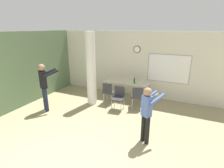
# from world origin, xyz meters

# --- Properties ---
(wall_left_accent) EXTENTS (0.12, 7.00, 2.80)m
(wall_left_accent) POSITION_xyz_m (-3.50, 2.50, 1.40)
(wall_left_accent) COLOR #5B7551
(wall_left_accent) RESTS_ON ground_plane
(wall_back) EXTENTS (8.00, 0.15, 2.80)m
(wall_back) POSITION_xyz_m (0.03, 5.06, 1.40)
(wall_back) COLOR beige
(wall_back) RESTS_ON ground_plane
(support_pillar) EXTENTS (0.36, 0.36, 2.80)m
(support_pillar) POSITION_xyz_m (-1.15, 3.40, 1.40)
(support_pillar) COLOR silver
(support_pillar) RESTS_ON ground_plane
(folding_table) EXTENTS (1.85, 0.62, 0.75)m
(folding_table) POSITION_xyz_m (-0.03, 4.45, 0.70)
(folding_table) COLOR beige
(folding_table) RESTS_ON ground_plane
(bottle_on_table) EXTENTS (0.07, 0.07, 0.27)m
(bottle_on_table) POSITION_xyz_m (0.30, 4.36, 0.86)
(bottle_on_table) COLOR #1E6B2D
(bottle_on_table) RESTS_ON folding_table
(chair_table_right) EXTENTS (0.56, 0.56, 0.87)m
(chair_table_right) POSITION_xyz_m (0.64, 3.70, 0.51)
(chair_table_right) COLOR #2D2D33
(chair_table_right) RESTS_ON ground_plane
(chair_table_left) EXTENTS (0.44, 0.44, 0.87)m
(chair_table_left) POSITION_xyz_m (-0.54, 3.69, 0.51)
(chair_table_left) COLOR #2D2D33
(chair_table_left) RESTS_ON ground_plane
(chair_table_front) EXTENTS (0.47, 0.47, 0.87)m
(chair_table_front) POSITION_xyz_m (0.03, 3.33, 0.51)
(chair_table_front) COLOR #2D2D33
(chair_table_front) RESTS_ON ground_plane
(person_playing_side) EXTENTS (0.54, 0.64, 1.54)m
(person_playing_side) POSITION_xyz_m (1.44, 1.81, 0.91)
(person_playing_side) COLOR black
(person_playing_side) RESTS_ON ground_plane
(person_watching_back) EXTENTS (0.61, 0.70, 1.74)m
(person_watching_back) POSITION_xyz_m (-2.34, 2.16, 1.02)
(person_watching_back) COLOR #1E2338
(person_watching_back) RESTS_ON ground_plane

